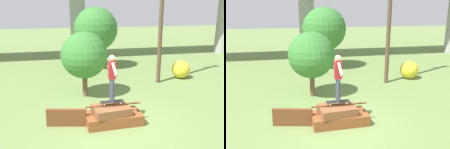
% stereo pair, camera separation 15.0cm
% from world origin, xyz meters
% --- Properties ---
extents(ground_plane, '(80.00, 80.00, 0.00)m').
position_xyz_m(ground_plane, '(0.00, 0.00, 0.00)').
color(ground_plane, olive).
extents(scrap_pile, '(1.86, 1.03, 0.68)m').
position_xyz_m(scrap_pile, '(-0.03, -0.01, 0.27)').
color(scrap_pile, brown).
rests_on(scrap_pile, ground_plane).
extents(scrap_plank_loose, '(1.28, 0.40, 0.58)m').
position_xyz_m(scrap_plank_loose, '(-1.53, 0.15, 0.29)').
color(scrap_plank_loose, brown).
rests_on(scrap_plank_loose, ground_plane).
extents(skateboard, '(0.78, 0.22, 0.09)m').
position_xyz_m(skateboard, '(-0.04, 0.05, 0.75)').
color(skateboard, black).
rests_on(skateboard, scrap_pile).
extents(skater, '(0.22, 1.19, 1.53)m').
position_xyz_m(skater, '(-0.04, 0.05, 1.65)').
color(skater, '#383D4C').
rests_on(skater, skateboard).
extents(tree_behind_left, '(2.67, 2.67, 3.78)m').
position_xyz_m(tree_behind_left, '(0.76, 7.83, 2.44)').
color(tree_behind_left, brown).
rests_on(tree_behind_left, ground_plane).
extents(tree_behind_right, '(1.96, 1.96, 2.79)m').
position_xyz_m(tree_behind_right, '(-0.58, 2.85, 1.80)').
color(tree_behind_right, brown).
rests_on(tree_behind_right, ground_plane).
extents(bush_yellow_flowering, '(0.96, 0.96, 0.96)m').
position_xyz_m(bush_yellow_flowering, '(4.83, 4.49, 0.48)').
color(bush_yellow_flowering, gold).
rests_on(bush_yellow_flowering, ground_plane).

